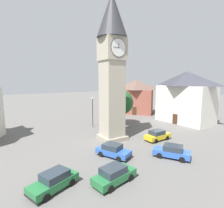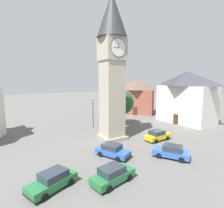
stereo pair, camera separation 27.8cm
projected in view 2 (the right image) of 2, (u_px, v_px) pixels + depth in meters
ground_plane at (112, 139)px, 27.18m from camera, size 200.00×200.00×0.00m
clock_tower at (112, 56)px, 25.46m from camera, size 4.42×4.42×21.41m
car_blue_kerb at (52, 180)px, 14.63m from camera, size 4.46×3.06×1.53m
car_silver_kerb at (113, 150)px, 20.85m from camera, size 3.27×4.45×1.53m
car_red_corner at (113, 175)px, 15.54m from camera, size 4.37×2.44×1.53m
car_white_side at (157, 135)px, 26.49m from camera, size 4.16×1.88×1.53m
car_black_far at (171, 152)px, 20.50m from camera, size 3.59×4.40×1.53m
pedestrian at (118, 125)px, 31.64m from camera, size 0.50×0.37×1.69m
tree at (121, 102)px, 34.95m from camera, size 4.88×4.88×7.06m
building_shop_left at (137, 96)px, 47.52m from camera, size 10.36×10.68×9.05m
building_terrace_right at (186, 97)px, 37.24m from camera, size 7.51×11.42×10.79m
lamp_post at (93, 108)px, 33.57m from camera, size 0.36×0.36×5.74m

